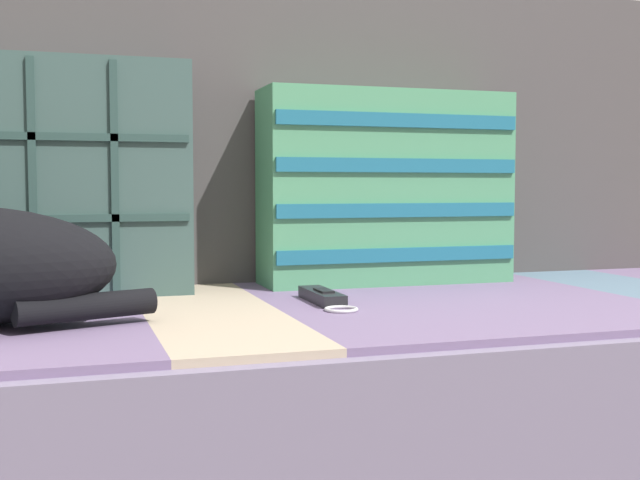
{
  "coord_description": "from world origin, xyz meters",
  "views": [
    {
      "loc": [
        -0.49,
        -1.04,
        0.57
      ],
      "look_at": [
        -0.13,
        0.07,
        0.49
      ],
      "focal_mm": 45.0,
      "sensor_mm": 36.0,
      "label": 1
    }
  ],
  "objects": [
    {
      "name": "couch",
      "position": [
        0.0,
        0.15,
        0.19
      ],
      "size": [
        2.04,
        0.8,
        0.39
      ],
      "color": "#3D3838",
      "rests_on": "ground_plane"
    },
    {
      "name": "sofa_backrest",
      "position": [
        0.0,
        0.48,
        0.68
      ],
      "size": [
        2.0,
        0.14,
        0.57
      ],
      "color": "#474242",
      "rests_on": "couch"
    },
    {
      "name": "throw_pillow_quilted",
      "position": [
        -0.47,
        0.33,
        0.58
      ],
      "size": [
        0.37,
        0.14,
        0.38
      ],
      "color": "#38514C",
      "rests_on": "couch"
    },
    {
      "name": "throw_pillow_striped",
      "position": [
        0.08,
        0.33,
        0.56
      ],
      "size": [
        0.46,
        0.14,
        0.35
      ],
      "color": "#4C9366",
      "rests_on": "couch"
    },
    {
      "name": "game_remote_far",
      "position": [
        -0.11,
        0.12,
        0.4
      ],
      "size": [
        0.05,
        0.19,
        0.02
      ],
      "color": "black",
      "rests_on": "couch"
    }
  ]
}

